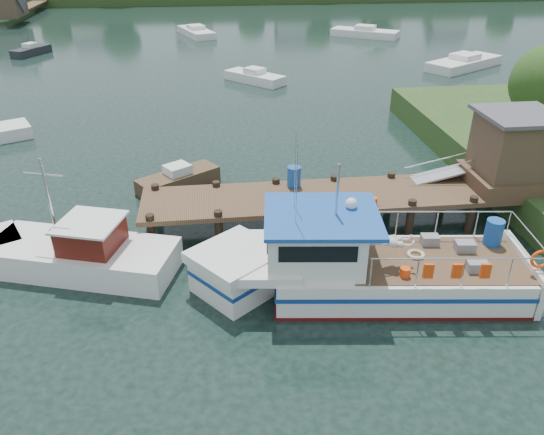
{
  "coord_description": "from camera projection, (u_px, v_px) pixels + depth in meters",
  "views": [
    {
      "loc": [
        -3.06,
        -18.77,
        10.82
      ],
      "look_at": [
        -1.0,
        -1.5,
        1.3
      ],
      "focal_mm": 35.0,
      "sensor_mm": 36.0,
      "label": 1
    }
  ],
  "objects": [
    {
      "name": "moored_e",
      "position": [
        31.0,
        51.0,
        51.19
      ],
      "size": [
        3.18,
        4.26,
        1.13
      ],
      "rotation": [
        0.0,
        0.0,
        -0.32
      ],
      "color": "black",
      "rests_on": "ground"
    },
    {
      "name": "dock",
      "position": [
        451.0,
        169.0,
        21.47
      ],
      "size": [
        16.6,
        3.0,
        4.78
      ],
      "color": "#4E3825",
      "rests_on": "ground"
    },
    {
      "name": "lobster_boat",
      "position": [
        356.0,
        266.0,
        17.52
      ],
      "size": [
        11.49,
        4.45,
        5.53
      ],
      "rotation": [
        0.0,
        0.0,
        -0.12
      ],
      "color": "silver",
      "rests_on": "ground"
    },
    {
      "name": "moored_c",
      "position": [
        464.0,
        63.0,
        46.42
      ],
      "size": [
        8.04,
        6.38,
        1.23
      ],
      "rotation": [
        0.0,
        0.0,
        0.38
      ],
      "color": "silver",
      "rests_on": "ground"
    },
    {
      "name": "ground_plane",
      "position": [
        292.0,
        226.0,
        21.86
      ],
      "size": [
        160.0,
        160.0,
        0.0
      ],
      "primitive_type": "plane",
      "color": "black"
    },
    {
      "name": "moored_far",
      "position": [
        365.0,
        33.0,
        59.68
      ],
      "size": [
        7.61,
        6.08,
        1.26
      ],
      "rotation": [
        0.0,
        0.0,
        -0.3
      ],
      "color": "silver",
      "rests_on": "ground"
    },
    {
      "name": "moored_rowboat",
      "position": [
        178.0,
        179.0,
        24.95
      ],
      "size": [
        3.99,
        3.3,
        1.14
      ],
      "rotation": [
        0.0,
        0.0,
        0.07
      ],
      "color": "#4E3825",
      "rests_on": "ground"
    },
    {
      "name": "moored_b",
      "position": [
        255.0,
        77.0,
        42.11
      ],
      "size": [
        4.8,
        4.89,
        1.13
      ],
      "rotation": [
        0.0,
        0.0,
        -0.19
      ],
      "color": "silver",
      "rests_on": "ground"
    },
    {
      "name": "work_boat",
      "position": [
        72.0,
        252.0,
        18.85
      ],
      "size": [
        8.02,
        4.39,
        4.24
      ],
      "rotation": [
        0.0,
        0.0,
        -0.31
      ],
      "color": "silver",
      "rests_on": "ground"
    },
    {
      "name": "moored_d",
      "position": [
        196.0,
        32.0,
        60.35
      ],
      "size": [
        4.51,
        7.28,
        1.17
      ],
      "rotation": [
        0.0,
        0.0,
        -0.18
      ],
      "color": "silver",
      "rests_on": "ground"
    }
  ]
}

